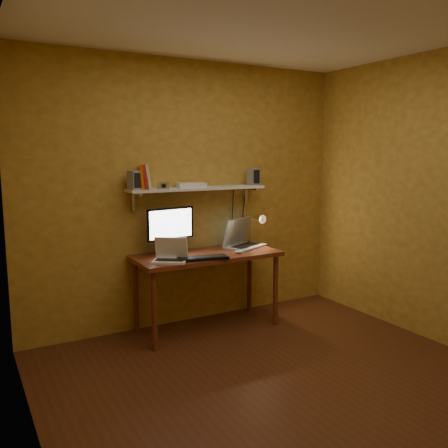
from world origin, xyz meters
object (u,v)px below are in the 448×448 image
wall_shelf (198,189)px  speaker_left (134,180)px  speaker_right (253,176)px  shelf_camera (163,186)px  keyboard (203,258)px  desk_lamp (258,225)px  netbook (170,255)px  router (191,185)px  mouse (239,252)px  laptop (241,240)px  monitor (171,228)px  desk (207,262)px

wall_shelf → speaker_left: speaker_left is taller
speaker_right → shelf_camera: 1.03m
keyboard → desk_lamp: size_ratio=1.23×
wall_shelf → netbook: wall_shelf is taller
netbook → router: (0.37, 0.33, 0.59)m
mouse → speaker_left: size_ratio=0.50×
speaker_left → speaker_right: bearing=-18.7°
laptop → desk_lamp: (0.21, 0.01, 0.13)m
monitor → router: 0.47m
keyboard → desk_lamp: bearing=33.2°
monitor → shelf_camera: size_ratio=4.51×
speaker_right → router: (-0.71, 0.02, -0.07)m
desk → speaker_left: 1.04m
mouse → desk: bearing=159.7°
desk → keyboard: bearing=-126.0°
mouse → desk_lamp: 0.51m
laptop → shelf_camera: 1.02m
netbook → speaker_left: (-0.21, 0.31, 0.65)m
desk → mouse: mouse is taller
speaker_left → shelf_camera: speaker_left is taller
monitor → speaker_right: bearing=-6.0°
laptop → shelf_camera: bearing=153.3°
laptop → router: bearing=144.6°
monitor → mouse: size_ratio=5.68×
wall_shelf → router: (-0.07, 0.01, 0.04)m
mouse → speaker_right: bearing=49.6°
shelf_camera → laptop: bearing=-0.4°
keyboard → speaker_right: speaker_right is taller
monitor → speaker_left: speaker_left is taller
speaker_left → router: speaker_left is taller
desk_lamp → speaker_right: 0.51m
mouse → speaker_right: size_ratio=0.49×
desk_lamp → speaker_left: speaker_left is taller
speaker_left → keyboard: bearing=-57.1°
wall_shelf → monitor: size_ratio=2.84×
desk → monitor: bearing=154.6°
desk_lamp → speaker_right: speaker_right is taller
speaker_left → mouse: bearing=-38.5°
speaker_right → shelf_camera: size_ratio=1.61×
netbook → desk_lamp: 1.13m
desk → desk_lamp: bearing=10.8°
mouse → wall_shelf: bearing=136.5°
mouse → shelf_camera: bearing=165.8°
desk → router: bearing=108.3°
desk_lamp → shelf_camera: (-1.05, -0.01, 0.45)m
desk → speaker_left: (-0.64, 0.18, 0.80)m
desk → mouse: 0.33m
monitor → shelf_camera: (-0.08, -0.03, 0.41)m
speaker_right → wall_shelf: bearing=170.6°
router → desk: bearing=-71.7°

